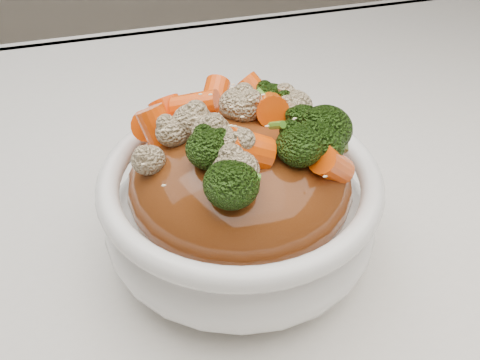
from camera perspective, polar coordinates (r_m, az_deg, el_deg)
name	(u,v)px	position (r m, az deg, el deg)	size (l,w,h in m)	color
tablecloth	(241,232)	(0.51, 0.11, -5.35)	(1.20, 0.80, 0.04)	white
bowl	(240,211)	(0.44, 0.00, -3.20)	(0.21, 0.21, 0.08)	white
sauce_base	(240,183)	(0.42, 0.00, -0.31)	(0.17, 0.17, 0.09)	#652E11
carrots	(240,114)	(0.38, 0.00, 6.68)	(0.17, 0.17, 0.05)	#FC5108
broccoli	(240,116)	(0.38, 0.00, 6.56)	(0.17, 0.17, 0.04)	black
cauliflower	(240,118)	(0.38, 0.00, 6.31)	(0.17, 0.17, 0.03)	#C5AF87
scallions	(240,113)	(0.38, 0.00, 6.80)	(0.13, 0.13, 0.02)	#42821E
sesame_seeds	(240,113)	(0.38, 0.00, 6.80)	(0.15, 0.15, 0.01)	beige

